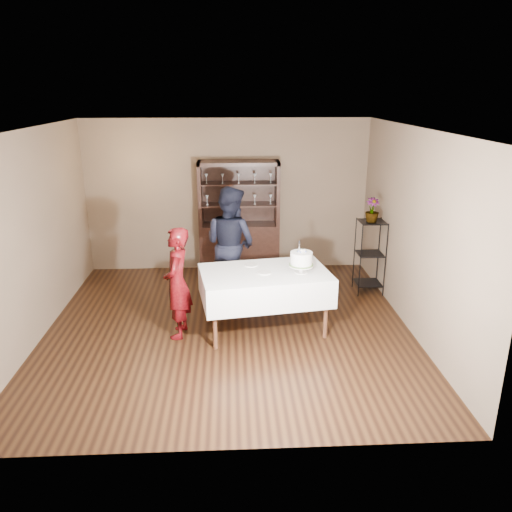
# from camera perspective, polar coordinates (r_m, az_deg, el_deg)

# --- Properties ---
(floor) EXTENTS (5.00, 5.00, 0.00)m
(floor) POSITION_cam_1_polar(r_m,az_deg,el_deg) (7.05, -3.14, -8.14)
(floor) COLOR black
(floor) RESTS_ON ground
(ceiling) EXTENTS (5.00, 5.00, 0.00)m
(ceiling) POSITION_cam_1_polar(r_m,az_deg,el_deg) (6.32, -3.58, 14.31)
(ceiling) COLOR silver
(ceiling) RESTS_ON back_wall
(back_wall) EXTENTS (5.00, 0.02, 2.70)m
(back_wall) POSITION_cam_1_polar(r_m,az_deg,el_deg) (8.99, -3.29, 6.87)
(back_wall) COLOR brown
(back_wall) RESTS_ON floor
(wall_left) EXTENTS (0.02, 5.00, 2.70)m
(wall_left) POSITION_cam_1_polar(r_m,az_deg,el_deg) (7.04, -24.16, 1.96)
(wall_left) COLOR brown
(wall_left) RESTS_ON floor
(wall_right) EXTENTS (0.02, 5.00, 2.70)m
(wall_right) POSITION_cam_1_polar(r_m,az_deg,el_deg) (7.00, 17.60, 2.64)
(wall_right) COLOR brown
(wall_right) RESTS_ON floor
(china_hutch) EXTENTS (1.40, 0.48, 2.00)m
(china_hutch) POSITION_cam_1_polar(r_m,az_deg,el_deg) (8.91, -1.93, 2.25)
(china_hutch) COLOR black
(china_hutch) RESTS_ON floor
(plant_etagere) EXTENTS (0.42, 0.42, 1.20)m
(plant_etagere) POSITION_cam_1_polar(r_m,az_deg,el_deg) (8.22, 12.88, 0.26)
(plant_etagere) COLOR black
(plant_etagere) RESTS_ON floor
(cake_table) EXTENTS (1.83, 1.29, 0.85)m
(cake_table) POSITION_cam_1_polar(r_m,az_deg,el_deg) (6.73, 1.00, -3.38)
(cake_table) COLOR silver
(cake_table) RESTS_ON floor
(woman) EXTENTS (0.40, 0.57, 1.50)m
(woman) POSITION_cam_1_polar(r_m,az_deg,el_deg) (6.62, -8.99, -3.06)
(woman) COLOR #35040A
(woman) RESTS_ON floor
(man) EXTENTS (1.10, 1.07, 1.79)m
(man) POSITION_cam_1_polar(r_m,az_deg,el_deg) (7.71, -2.95, 1.41)
(man) COLOR black
(man) RESTS_ON floor
(cake) EXTENTS (0.33, 0.33, 0.45)m
(cake) POSITION_cam_1_polar(r_m,az_deg,el_deg) (6.60, 5.20, -0.43)
(cake) COLOR silver
(cake) RESTS_ON cake_table
(plate_near) EXTENTS (0.20, 0.20, 0.01)m
(plate_near) POSITION_cam_1_polar(r_m,az_deg,el_deg) (6.60, 0.94, -1.91)
(plate_near) COLOR silver
(plate_near) RESTS_ON cake_table
(plate_far) EXTENTS (0.25, 0.25, 0.01)m
(plate_far) POSITION_cam_1_polar(r_m,az_deg,el_deg) (6.89, -0.58, -1.02)
(plate_far) COLOR silver
(plate_far) RESTS_ON cake_table
(potted_plant) EXTENTS (0.23, 0.23, 0.38)m
(potted_plant) POSITION_cam_1_polar(r_m,az_deg,el_deg) (7.98, 13.15, 5.13)
(potted_plant) COLOR #4C6F35
(potted_plant) RESTS_ON plant_etagere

